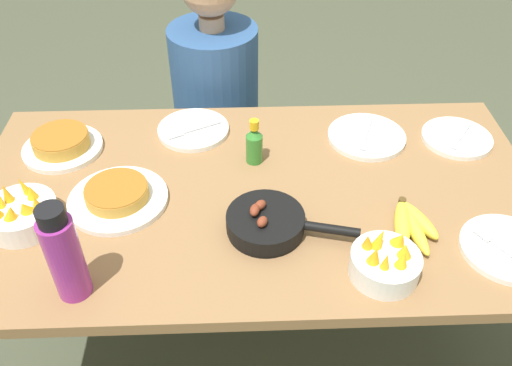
# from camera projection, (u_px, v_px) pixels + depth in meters

# --- Properties ---
(ground_plane) EXTENTS (14.00, 14.00, 0.00)m
(ground_plane) POSITION_uv_depth(u_px,v_px,m) (256.00, 340.00, 1.98)
(ground_plane) COLOR #474C38
(dining_table) EXTENTS (1.59, 0.86, 0.73)m
(dining_table) POSITION_uv_depth(u_px,v_px,m) (256.00, 217.00, 1.57)
(dining_table) COLOR olive
(dining_table) RESTS_ON ground_plane
(banana_bunch) EXTENTS (0.13, 0.20, 0.04)m
(banana_bunch) POSITION_uv_depth(u_px,v_px,m) (410.00, 223.00, 1.38)
(banana_bunch) COLOR yellow
(banana_bunch) RESTS_ON dining_table
(skillet) EXTENTS (0.33, 0.20, 0.08)m
(skillet) POSITION_uv_depth(u_px,v_px,m) (268.00, 223.00, 1.37)
(skillet) COLOR black
(skillet) RESTS_ON dining_table
(frittata_plate_center) EXTENTS (0.27, 0.27, 0.05)m
(frittata_plate_center) POSITION_uv_depth(u_px,v_px,m) (118.00, 196.00, 1.46)
(frittata_plate_center) COLOR white
(frittata_plate_center) RESTS_ON dining_table
(frittata_plate_side) EXTENTS (0.24, 0.24, 0.06)m
(frittata_plate_side) POSITION_uv_depth(u_px,v_px,m) (62.00, 144.00, 1.63)
(frittata_plate_side) COLOR white
(frittata_plate_side) RESTS_ON dining_table
(empty_plate_near_front) EXTENTS (0.21, 0.21, 0.02)m
(empty_plate_near_front) POSITION_uv_depth(u_px,v_px,m) (457.00, 138.00, 1.68)
(empty_plate_near_front) COLOR white
(empty_plate_near_front) RESTS_ON dining_table
(empty_plate_far_left) EXTENTS (0.23, 0.23, 0.02)m
(empty_plate_far_left) POSITION_uv_depth(u_px,v_px,m) (507.00, 249.00, 1.33)
(empty_plate_far_left) COLOR white
(empty_plate_far_left) RESTS_ON dining_table
(empty_plate_far_right) EXTENTS (0.24, 0.24, 0.02)m
(empty_plate_far_right) POSITION_uv_depth(u_px,v_px,m) (366.00, 137.00, 1.68)
(empty_plate_far_right) COLOR white
(empty_plate_far_right) RESTS_ON dining_table
(empty_plate_mid_edge) EXTENTS (0.22, 0.22, 0.02)m
(empty_plate_mid_edge) POSITION_uv_depth(u_px,v_px,m) (193.00, 130.00, 1.71)
(empty_plate_mid_edge) COLOR white
(empty_plate_mid_edge) RESTS_ON dining_table
(fruit_bowl_mango) EXTENTS (0.18, 0.18, 0.12)m
(fruit_bowl_mango) POSITION_uv_depth(u_px,v_px,m) (21.00, 213.00, 1.38)
(fruit_bowl_mango) COLOR white
(fruit_bowl_mango) RESTS_ON dining_table
(fruit_bowl_citrus) EXTENTS (0.16, 0.16, 0.11)m
(fruit_bowl_citrus) POSITION_uv_depth(u_px,v_px,m) (385.00, 262.00, 1.25)
(fruit_bowl_citrus) COLOR white
(fruit_bowl_citrus) RESTS_ON dining_table
(water_bottle) EXTENTS (0.08, 0.08, 0.26)m
(water_bottle) POSITION_uv_depth(u_px,v_px,m) (64.00, 255.00, 1.16)
(water_bottle) COLOR #992D89
(water_bottle) RESTS_ON dining_table
(hot_sauce_bottle) EXTENTS (0.05, 0.05, 0.14)m
(hot_sauce_bottle) POSITION_uv_depth(u_px,v_px,m) (255.00, 144.00, 1.57)
(hot_sauce_bottle) COLOR #337F2D
(hot_sauce_bottle) RESTS_ON dining_table
(person_figure) EXTENTS (0.36, 0.36, 1.15)m
(person_figure) POSITION_uv_depth(u_px,v_px,m) (218.00, 129.00, 2.17)
(person_figure) COLOR black
(person_figure) RESTS_ON ground_plane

